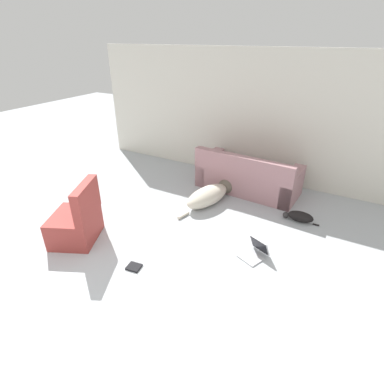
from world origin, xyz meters
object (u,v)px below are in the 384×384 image
at_px(book_black, 134,267).
at_px(side_chair, 77,222).
at_px(dog, 212,194).
at_px(cat, 299,217).
at_px(laptop_open, 256,250).
at_px(couch, 247,177).

xyz_separation_m(book_black, side_chair, (-1.06, 0.11, 0.28)).
xyz_separation_m(dog, cat, (1.48, 0.10, -0.07)).
distance_m(laptop_open, book_black, 1.59).
xyz_separation_m(cat, laptop_open, (-0.33, -1.12, -0.00)).
relative_size(cat, book_black, 2.95).
distance_m(couch, book_black, 2.77).
distance_m(dog, book_black, 2.01).
relative_size(dog, book_black, 7.41).
bearing_deg(side_chair, couch, 124.09).
height_order(book_black, side_chair, side_chair).
bearing_deg(dog, cat, -72.25).
height_order(couch, book_black, couch).
xyz_separation_m(cat, book_black, (-1.59, -2.10, -0.07)).
distance_m(laptop_open, side_chair, 2.48).
height_order(cat, side_chair, side_chair).
bearing_deg(cat, book_black, 52.16).
height_order(dog, laptop_open, dog).
height_order(couch, dog, couch).
height_order(dog, side_chair, side_chair).
height_order(couch, laptop_open, couch).
bearing_deg(dog, side_chair, 162.45).
relative_size(laptop_open, side_chair, 0.48).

